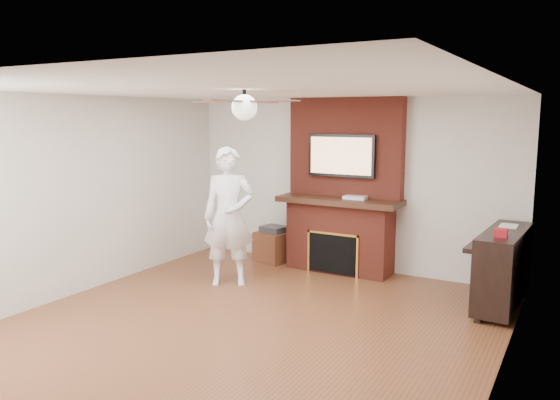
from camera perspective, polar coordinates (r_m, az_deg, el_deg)
The scene contains 12 objects.
room_shell at distance 5.66m, azimuth -3.64°, elevation -1.28°, with size 5.36×5.86×2.86m.
fireplace at distance 7.93m, azimuth 6.47°, elevation -0.29°, with size 1.78×0.64×2.50m.
tv at distance 7.81m, azimuth 6.43°, elevation 4.63°, with size 1.00×0.08×0.60m.
ceiling_fan at distance 5.57m, azimuth -3.74°, elevation 9.74°, with size 1.21×1.21×0.31m.
person at distance 7.24m, azimuth -5.36°, elevation -1.74°, with size 0.67×0.45×1.84m, color white.
side_table at distance 8.49m, azimuth -0.66°, elevation -4.72°, with size 0.57×0.57×0.55m.
piano at distance 6.93m, azimuth 22.23°, elevation -6.44°, with size 0.59×1.43×1.01m.
cable_box at distance 7.73m, azimuth 7.87°, elevation 0.26°, with size 0.32×0.18×0.05m, color silver.
candle_orange at distance 8.02m, azimuth 5.05°, elevation -7.01°, with size 0.07×0.07×0.12m, color orange.
candle_green at distance 7.93m, azimuth 5.52°, elevation -7.37°, with size 0.07×0.07×0.08m, color #49712D.
candle_cream at distance 7.95m, azimuth 6.11°, elevation -7.25°, with size 0.09×0.09×0.09m, color beige.
candle_blue at distance 7.90m, azimuth 6.67°, elevation -7.46°, with size 0.06×0.06×0.07m, color #314193.
Camera 1 is at (3.05, -4.67, 2.23)m, focal length 35.00 mm.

